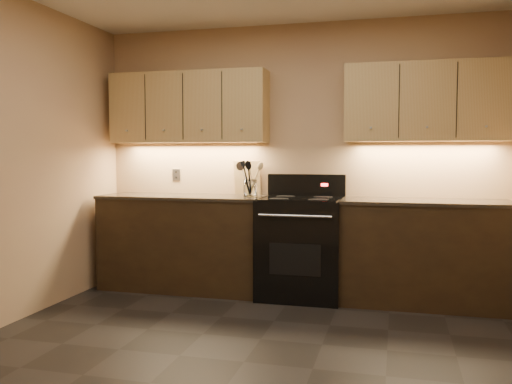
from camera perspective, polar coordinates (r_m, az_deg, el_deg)
floor at (r=3.65m, az=-1.27°, el=-17.45°), size 4.00×4.00×0.00m
wall_back at (r=5.35m, az=4.58°, el=3.62°), size 4.00×0.04×2.60m
counter_left at (r=5.44m, az=-7.58°, el=-5.23°), size 1.62×0.62×0.93m
counter_right at (r=5.05m, az=17.30°, el=-6.09°), size 1.46×0.62×0.93m
stove at (r=5.09m, az=4.79°, el=-5.69°), size 0.76×0.68×1.14m
upper_cab_left at (r=5.52m, az=-7.12°, el=8.80°), size 1.60×0.30×0.70m
upper_cab_right at (r=5.14m, az=17.53°, el=9.01°), size 1.44×0.30×0.70m
outlet_plate at (r=5.72m, az=-8.39°, el=1.81°), size 0.08×0.01×0.12m
utensil_crock at (r=5.16m, az=-0.60°, el=0.35°), size 0.17×0.17×0.16m
cutting_board at (r=5.44m, az=-0.92°, el=1.52°), size 0.27×0.08×0.34m
wooden_spoon at (r=5.17m, az=-0.83°, el=1.53°), size 0.17×0.15×0.33m
black_spoon at (r=5.17m, az=-0.52°, el=1.54°), size 0.07×0.16×0.34m
black_turner at (r=5.13m, az=-0.60°, el=1.63°), size 0.20×0.17×0.37m
steel_spatula at (r=5.17m, az=-0.17°, el=1.56°), size 0.17×0.13×0.35m
steel_skimmer at (r=5.15m, az=-0.39°, el=1.52°), size 0.23×0.15×0.35m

